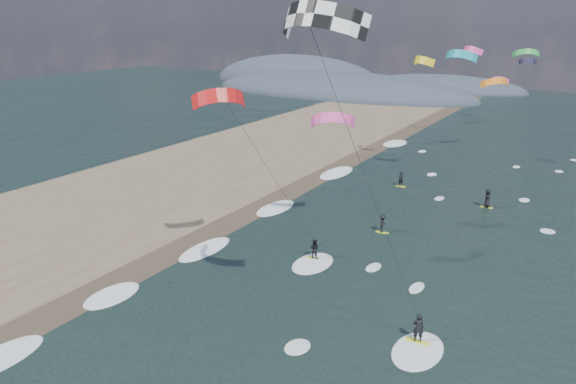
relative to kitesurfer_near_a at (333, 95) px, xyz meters
The scene contains 8 objects.
sand_strip 32.40m from the kitesurfer_near_a, behind, with size 26.00×240.00×0.00m, color brown.
wet_sand_strip 22.37m from the kitesurfer_near_a, 166.39° to the left, with size 3.00×240.00×0.00m, color #382D23.
coastal_hills 114.30m from the kitesurfer_near_a, 116.00° to the left, with size 80.00×41.00×15.00m.
kitesurfer_near_a is the anchor object (origin of this frame).
kitesurfer_near_b 13.29m from the kitesurfer_near_a, 140.43° to the left, with size 6.76×9.05×13.68m.
far_kitesurfers 29.39m from the kitesurfer_near_a, 95.81° to the left, with size 10.44×14.20×1.81m.
bg_kite_field 53.21m from the kitesurfer_near_a, 95.84° to the left, with size 11.18×71.03×7.86m.
shoreline_surf 22.86m from the kitesurfer_near_a, 150.61° to the left, with size 2.40×79.40×0.11m.
Camera 1 is at (15.75, -16.25, 17.47)m, focal length 35.00 mm.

